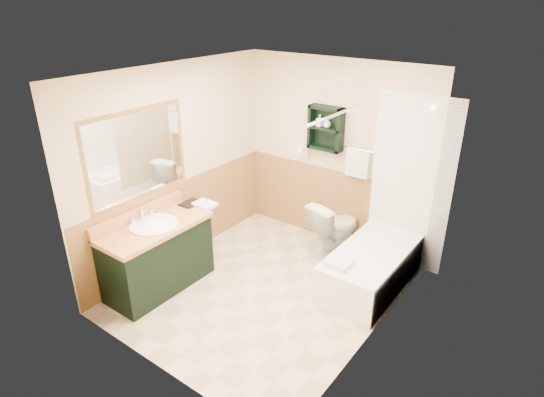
{
  "coord_description": "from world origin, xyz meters",
  "views": [
    {
      "loc": [
        2.62,
        -3.39,
        3.08
      ],
      "look_at": [
        -0.04,
        0.2,
        1.05
      ],
      "focal_mm": 30.0,
      "sensor_mm": 36.0,
      "label": 1
    }
  ],
  "objects": [
    {
      "name": "mirror_glass",
      "position": [
        -1.27,
        -0.55,
        1.5
      ],
      "size": [
        1.2,
        1.2,
        0.9
      ],
      "primitive_type": null,
      "color": "white",
      "rests_on": "left_wall"
    },
    {
      "name": "curtain_rod",
      "position": [
        0.53,
        0.75,
        2.0
      ],
      "size": [
        0.03,
        1.6,
        0.03
      ],
      "primitive_type": "cylinder",
      "rotation": [
        1.57,
        0.0,
        0.0
      ],
      "color": "silver",
      "rests_on": "back_wall"
    },
    {
      "name": "vanity_book",
      "position": [
        -1.16,
        -0.04,
        0.91
      ],
      "size": [
        0.18,
        0.03,
        0.24
      ],
      "primitive_type": "imported",
      "rotation": [
        0.0,
        0.0,
        0.03
      ],
      "color": "black",
      "rests_on": "vanity"
    },
    {
      "name": "floor",
      "position": [
        0.0,
        0.0,
        0.0
      ],
      "size": [
        3.0,
        3.0,
        0.0
      ],
      "primitive_type": "plane",
      "color": "beige",
      "rests_on": "ground"
    },
    {
      "name": "bathtub",
      "position": [
        0.93,
        0.84,
        0.23
      ],
      "size": [
        0.69,
        1.5,
        0.46
      ],
      "primitive_type": "cube",
      "color": "white",
      "rests_on": "ground"
    },
    {
      "name": "soap_bottle_b",
      "position": [
        -0.08,
        1.4,
        1.61
      ],
      "size": [
        0.11,
        0.13,
        0.09
      ],
      "primitive_type": "imported",
      "rotation": [
        0.0,
        0.0,
        0.15
      ],
      "color": "white",
      "rests_on": "wall_shelf"
    },
    {
      "name": "tile_back",
      "position": [
        1.03,
        1.48,
        1.05
      ],
      "size": [
        0.95,
        0.95,
        2.1
      ],
      "primitive_type": null,
      "color": "white",
      "rests_on": "back_wall"
    },
    {
      "name": "hair_dryer",
      "position": [
        -0.4,
        1.43,
        1.2
      ],
      "size": [
        0.1,
        0.24,
        0.18
      ],
      "primitive_type": null,
      "color": "white",
      "rests_on": "back_wall"
    },
    {
      "name": "back_wall",
      "position": [
        0.0,
        1.52,
        1.2
      ],
      "size": [
        2.6,
        0.04,
        2.4
      ],
      "primitive_type": "cube",
      "color": "#F8EAC2",
      "rests_on": "ground"
    },
    {
      "name": "vanity",
      "position": [
        -0.99,
        -0.65,
        0.39
      ],
      "size": [
        0.59,
        1.24,
        0.79
      ],
      "primitive_type": "cube",
      "color": "black",
      "rests_on": "ground"
    },
    {
      "name": "left_wall",
      "position": [
        -1.32,
        0.0,
        1.2
      ],
      "size": [
        0.04,
        3.0,
        2.4
      ],
      "primitive_type": "cube",
      "color": "#F8EAC2",
      "rests_on": "ground"
    },
    {
      "name": "wainscot_left",
      "position": [
        -1.29,
        0.0,
        0.5
      ],
      "size": [
        2.98,
        2.98,
        1.0
      ],
      "primitive_type": null,
      "color": "#B07A47",
      "rests_on": "left_wall"
    },
    {
      "name": "soap_bottle_a",
      "position": [
        -0.19,
        1.4,
        1.6
      ],
      "size": [
        0.09,
        0.15,
        0.07
      ],
      "primitive_type": "imported",
      "rotation": [
        0.0,
        0.0,
        -0.14
      ],
      "color": "white",
      "rests_on": "wall_shelf"
    },
    {
      "name": "shower_curtain",
      "position": [
        0.53,
        0.92,
        1.15
      ],
      "size": [
        1.05,
        1.05,
        1.7
      ],
      "primitive_type": null,
      "color": "#C5BB95",
      "rests_on": "curtain_rod"
    },
    {
      "name": "ceiling",
      "position": [
        0.0,
        0.0,
        2.42
      ],
      "size": [
        2.6,
        3.0,
        0.04
      ],
      "primitive_type": "cube",
      "color": "white",
      "rests_on": "back_wall"
    },
    {
      "name": "towel_bar",
      "position": [
        0.35,
        1.45,
        1.35
      ],
      "size": [
        0.4,
        0.06,
        0.4
      ],
      "primitive_type": null,
      "color": "white",
      "rests_on": "back_wall"
    },
    {
      "name": "wall_shelf",
      "position": [
        -0.1,
        1.41,
        1.55
      ],
      "size": [
        0.45,
        0.15,
        0.55
      ],
      "primitive_type": "cube",
      "color": "black",
      "rests_on": "back_wall"
    },
    {
      "name": "tub_towel",
      "position": [
        0.76,
        0.28,
        0.5
      ],
      "size": [
        0.26,
        0.22,
        0.07
      ],
      "primitive_type": "cube",
      "color": "white",
      "rests_on": "bathtub"
    },
    {
      "name": "counter_towel",
      "position": [
        -0.89,
        0.03,
        0.81
      ],
      "size": [
        0.25,
        0.2,
        0.04
      ],
      "primitive_type": "cube",
      "color": "white",
      "rests_on": "vanity"
    },
    {
      "name": "tile_accent",
      "position": [
        1.27,
        0.75,
        1.9
      ],
      "size": [
        1.5,
        1.5,
        0.1
      ],
      "primitive_type": null,
      "color": "#144833",
      "rests_on": "right_wall"
    },
    {
      "name": "tile_right",
      "position": [
        1.28,
        0.75,
        1.05
      ],
      "size": [
        1.5,
        1.5,
        2.1
      ],
      "primitive_type": null,
      "color": "white",
      "rests_on": "right_wall"
    },
    {
      "name": "toilet",
      "position": [
        0.22,
        1.19,
        0.35
      ],
      "size": [
        0.58,
        0.8,
        0.7
      ],
      "primitive_type": "imported",
      "rotation": [
        0.0,
        0.0,
        2.86
      ],
      "color": "white",
      "rests_on": "ground"
    },
    {
      "name": "wainscot_back",
      "position": [
        0.0,
        1.49,
        0.5
      ],
      "size": [
        2.58,
        2.58,
        1.0
      ],
      "primitive_type": null,
      "color": "#B07A47",
      "rests_on": "back_wall"
    },
    {
      "name": "mirror_frame",
      "position": [
        -1.27,
        -0.55,
        1.5
      ],
      "size": [
        1.3,
        1.3,
        1.0
      ],
      "primitive_type": null,
      "color": "#996332",
      "rests_on": "left_wall"
    },
    {
      "name": "right_wall",
      "position": [
        1.32,
        0.0,
        1.2
      ],
      "size": [
        0.04,
        3.0,
        2.4
      ],
      "primitive_type": "cube",
      "color": "#F8EAC2",
      "rests_on": "ground"
    }
  ]
}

